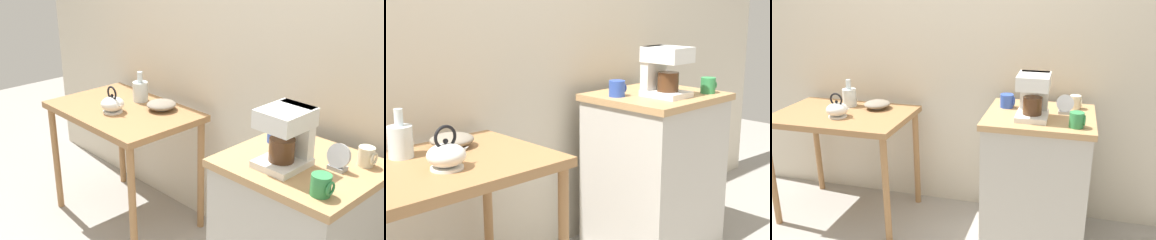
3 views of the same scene
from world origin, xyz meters
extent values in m
cube|color=#9E7044|center=(-0.70, -0.03, 0.76)|extent=(0.93, 0.62, 0.04)
cylinder|color=#9E7044|center=(-0.27, 0.24, 0.37)|extent=(0.04, 0.04, 0.74)
cube|color=#BCB7AD|center=(0.65, -0.04, 0.42)|extent=(0.61, 0.56, 0.85)
cube|color=tan|center=(0.65, -0.04, 0.86)|extent=(0.64, 0.59, 0.04)
cylinder|color=gray|center=(-0.51, 0.13, 0.78)|extent=(0.08, 0.08, 0.01)
ellipsoid|color=gray|center=(-0.51, 0.13, 0.81)|extent=(0.18, 0.18, 0.05)
cylinder|color=white|center=(-0.68, -0.11, 0.78)|extent=(0.12, 0.12, 0.01)
ellipsoid|color=white|center=(-0.68, -0.11, 0.83)|extent=(0.14, 0.14, 0.09)
cone|color=white|center=(-0.61, -0.11, 0.83)|extent=(0.07, 0.03, 0.05)
sphere|color=black|center=(-0.68, -0.11, 0.88)|extent=(0.02, 0.02, 0.02)
torus|color=black|center=(-0.68, -0.11, 0.90)|extent=(0.09, 0.01, 0.09)
cylinder|color=silver|center=(-0.73, 0.14, 0.84)|extent=(0.10, 0.10, 0.13)
cylinder|color=silver|center=(-0.73, 0.14, 0.94)|extent=(0.03, 0.03, 0.07)
cube|color=white|center=(0.61, -0.13, 0.90)|extent=(0.18, 0.22, 0.03)
cube|color=white|center=(0.61, -0.05, 1.01)|extent=(0.16, 0.05, 0.26)
cube|color=white|center=(0.61, -0.13, 1.10)|extent=(0.18, 0.22, 0.08)
cylinder|color=#4C2D19|center=(0.61, -0.14, 0.96)|extent=(0.11, 0.11, 0.10)
cylinder|color=beige|center=(0.84, 0.13, 0.92)|extent=(0.07, 0.07, 0.08)
torus|color=beige|center=(0.88, 0.13, 0.92)|extent=(0.01, 0.06, 0.06)
cylinder|color=#338C4C|center=(0.86, -0.23, 0.93)|extent=(0.08, 0.08, 0.09)
torus|color=#338C4C|center=(0.90, -0.23, 0.93)|extent=(0.01, 0.06, 0.06)
cylinder|color=#2D4CAD|center=(0.43, 0.05, 0.92)|extent=(0.08, 0.08, 0.08)
torus|color=#2D4CAD|center=(0.47, 0.05, 0.92)|extent=(0.01, 0.06, 0.06)
cube|color=#B2B5BA|center=(0.79, 0.01, 0.89)|extent=(0.07, 0.05, 0.02)
cylinder|color=#B2B5BA|center=(0.79, 0.01, 0.95)|extent=(0.10, 0.05, 0.10)
cylinder|color=black|center=(0.79, 0.01, 0.95)|extent=(0.09, 0.03, 0.09)
camera|label=1|loc=(1.74, -1.73, 1.84)|focal=46.96mm
camera|label=2|loc=(-1.64, -1.78, 1.39)|focal=50.03mm
camera|label=3|loc=(0.81, -2.43, 1.64)|focal=38.63mm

